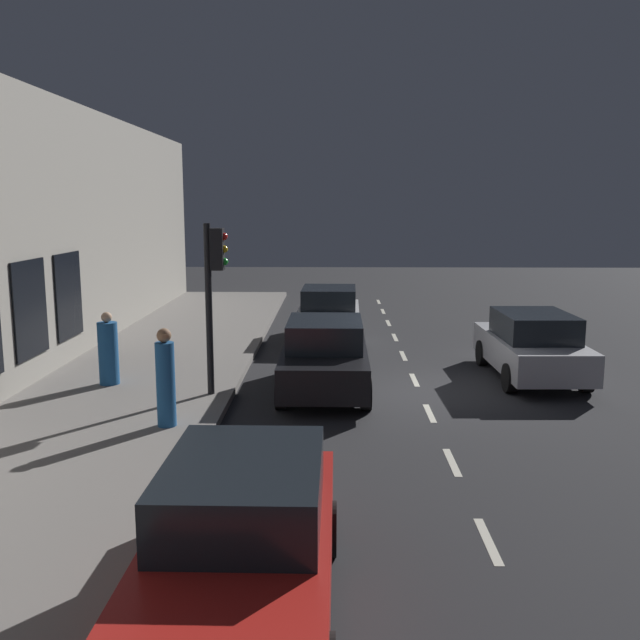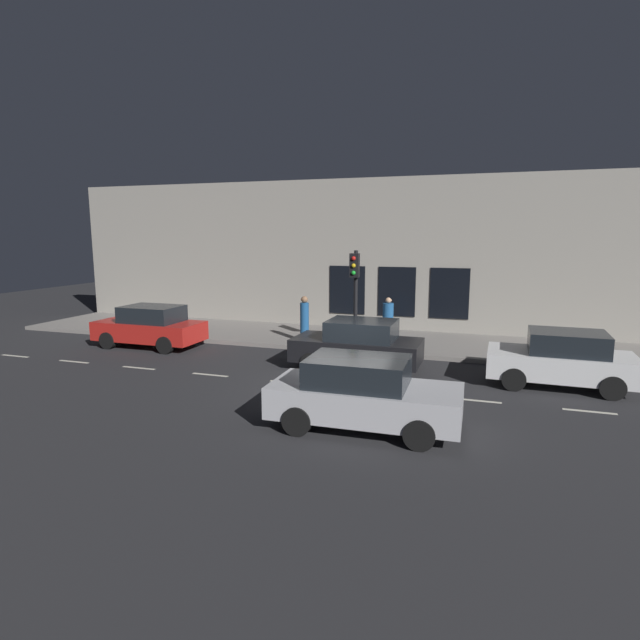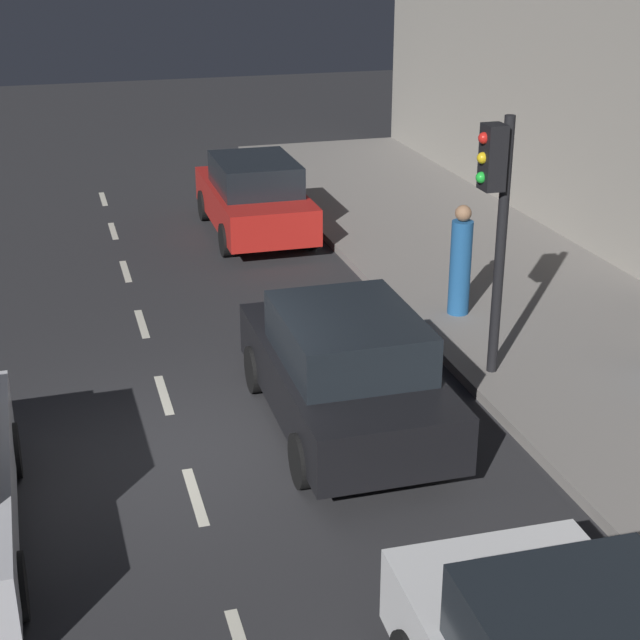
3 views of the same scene
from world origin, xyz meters
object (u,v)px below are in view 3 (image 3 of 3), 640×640
at_px(traffic_light, 496,201).
at_px(parked_car_0, 254,197).
at_px(pedestrian_1, 460,263).
at_px(parked_car_3, 345,370).

xyz_separation_m(traffic_light, parked_car_0, (-1.54, 7.58, -1.79)).
bearing_deg(pedestrian_1, parked_car_0, 93.41).
bearing_deg(pedestrian_1, parked_car_3, -152.03).
bearing_deg(parked_car_0, pedestrian_1, -68.76).
xyz_separation_m(traffic_light, parked_car_3, (-2.24, -0.70, -1.79)).
distance_m(parked_car_0, pedestrian_1, 5.85).
distance_m(traffic_light, parked_car_3, 2.95).
xyz_separation_m(parked_car_0, parked_car_3, (-0.70, -8.28, 0.00)).
xyz_separation_m(parked_car_3, pedestrian_1, (2.78, 2.81, 0.20)).
bearing_deg(pedestrian_1, traffic_light, -121.55).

